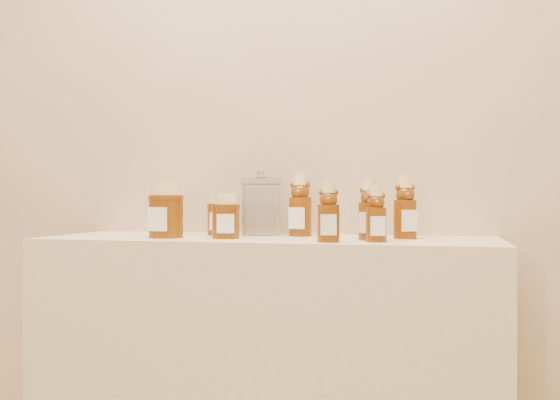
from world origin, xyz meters
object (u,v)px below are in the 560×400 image
(bear_bottle_front_left, at_px, (328,207))
(honey_jar_left, at_px, (166,210))
(glass_canister, at_px, (261,204))
(bear_bottle_back_left, at_px, (300,200))

(bear_bottle_front_left, bearing_deg, honey_jar_left, 161.82)
(honey_jar_left, bearing_deg, bear_bottle_front_left, -3.31)
(bear_bottle_front_left, bearing_deg, glass_canister, 124.65)
(bear_bottle_back_left, xyz_separation_m, bear_bottle_front_left, (0.12, -0.22, -0.02))
(bear_bottle_back_left, bearing_deg, bear_bottle_front_left, -57.43)
(bear_bottle_back_left, distance_m, bear_bottle_front_left, 0.25)
(bear_bottle_front_left, relative_size, honey_jar_left, 1.11)
(glass_canister, bearing_deg, bear_bottle_back_left, -6.31)
(honey_jar_left, xyz_separation_m, glass_canister, (0.21, 0.17, 0.01))
(honey_jar_left, relative_size, glass_canister, 0.84)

